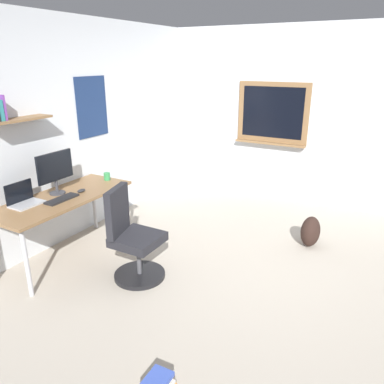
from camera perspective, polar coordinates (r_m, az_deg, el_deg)
The scene contains 11 objects.
ground_plane at distance 4.01m, azimuth 10.32°, elevation -12.55°, with size 5.20×5.20×0.00m, color #ADA393.
wall_back at distance 4.82m, azimuth -17.64°, elevation 8.98°, with size 5.00×0.30×2.60m.
wall_right at distance 5.86m, azimuth 18.93°, elevation 10.56°, with size 0.22×5.00×2.60m.
desk at distance 4.28m, azimuth -19.06°, elevation -1.47°, with size 1.57×0.65×0.72m.
office_chair at distance 3.81m, azimuth -9.12°, elevation -7.26°, with size 0.52×0.54×0.95m.
laptop at distance 4.15m, azimuth -24.24°, elevation -1.02°, with size 0.31×0.21×0.23m.
monitor_primary at distance 4.28m, azimuth -20.12°, elevation 3.17°, with size 0.46×0.17×0.46m.
keyboard at distance 4.15m, azimuth -19.21°, elevation -1.01°, with size 0.37×0.13×0.02m, color black.
computer_mouse at distance 4.32m, azimuth -16.51°, elevation 0.20°, with size 0.10×0.06×0.03m, color #262628.
coffee_mug at distance 4.68m, azimuth -12.83°, elevation 2.35°, with size 0.08×0.08×0.09m, color #338C4C.
backpack at distance 4.68m, azimuth 17.59°, elevation -5.75°, with size 0.32×0.22×0.37m, color black.
Camera 1 is at (-3.26, -1.01, 2.11)m, focal length 35.01 mm.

